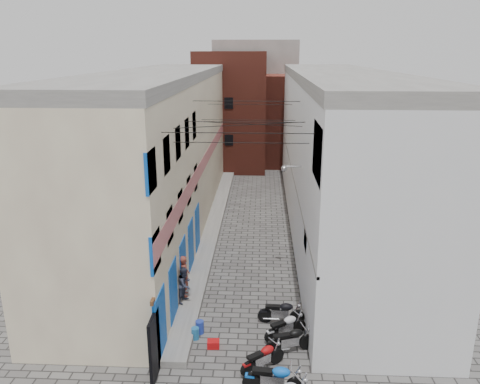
% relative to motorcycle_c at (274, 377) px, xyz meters
% --- Properties ---
extents(ground, '(90.00, 90.00, 0.00)m').
position_rel_motorcycle_c_xyz_m(ground, '(-1.25, 0.98, -0.57)').
color(ground, '#53504E').
rests_on(ground, ground).
extents(plinth, '(0.90, 26.00, 0.25)m').
position_rel_motorcycle_c_xyz_m(plinth, '(-3.30, 13.98, -0.44)').
color(plinth, slate).
rests_on(plinth, ground).
extents(building_left, '(5.10, 27.00, 9.00)m').
position_rel_motorcycle_c_xyz_m(building_left, '(-6.23, 13.93, 3.93)').
color(building_left, '#C1AE92').
rests_on(building_left, ground).
extents(building_right, '(5.94, 26.00, 9.00)m').
position_rel_motorcycle_c_xyz_m(building_right, '(3.75, 13.97, 3.94)').
color(building_right, silver).
rests_on(building_right, ground).
extents(building_far_brick_left, '(6.00, 6.00, 10.00)m').
position_rel_motorcycle_c_xyz_m(building_far_brick_left, '(-3.25, 28.98, 4.43)').
color(building_far_brick_left, maroon).
rests_on(building_far_brick_left, ground).
extents(building_far_brick_right, '(5.00, 6.00, 8.00)m').
position_rel_motorcycle_c_xyz_m(building_far_brick_right, '(1.75, 30.98, 3.43)').
color(building_far_brick_right, maroon).
rests_on(building_far_brick_right, ground).
extents(building_far_concrete, '(8.00, 5.00, 11.00)m').
position_rel_motorcycle_c_xyz_m(building_far_concrete, '(-1.25, 34.98, 4.93)').
color(building_far_concrete, slate).
rests_on(building_far_concrete, ground).
extents(far_shopfront, '(2.00, 0.30, 2.40)m').
position_rel_motorcycle_c_xyz_m(far_shopfront, '(-1.25, 26.18, 0.63)').
color(far_shopfront, black).
rests_on(far_shopfront, ground).
extents(overhead_wires, '(5.80, 13.02, 1.32)m').
position_rel_motorcycle_c_xyz_m(overhead_wires, '(-1.25, 8.62, 6.56)').
color(overhead_wires, black).
rests_on(overhead_wires, ground).
extents(motorcycle_c, '(2.01, 0.82, 1.13)m').
position_rel_motorcycle_c_xyz_m(motorcycle_c, '(0.00, 0.00, 0.00)').
color(motorcycle_c, blue).
rests_on(motorcycle_c, ground).
extents(motorcycle_d, '(1.68, 1.47, 0.99)m').
position_rel_motorcycle_c_xyz_m(motorcycle_d, '(-0.35, 1.08, -0.07)').
color(motorcycle_d, '#9C0B0C').
rests_on(motorcycle_d, ground).
extents(motorcycle_e, '(1.87, 1.08, 1.03)m').
position_rel_motorcycle_c_xyz_m(motorcycle_e, '(0.61, 2.08, -0.05)').
color(motorcycle_e, black).
rests_on(motorcycle_e, ground).
extents(motorcycle_f, '(1.77, 1.40, 1.01)m').
position_rel_motorcycle_c_xyz_m(motorcycle_f, '(0.47, 2.89, -0.06)').
color(motorcycle_f, silver).
rests_on(motorcycle_f, ground).
extents(motorcycle_g, '(1.81, 0.63, 1.03)m').
position_rel_motorcycle_c_xyz_m(motorcycle_g, '(0.35, 3.87, -0.05)').
color(motorcycle_g, black).
rests_on(motorcycle_g, ground).
extents(person_a, '(0.58, 0.74, 1.77)m').
position_rel_motorcycle_c_xyz_m(person_a, '(-3.60, 5.38, 0.57)').
color(person_a, brown).
rests_on(person_a, plinth).
extents(person_b, '(0.79, 0.88, 1.50)m').
position_rel_motorcycle_c_xyz_m(person_b, '(-3.52, 4.88, 0.43)').
color(person_b, '#2D3143').
rests_on(person_b, plinth).
extents(water_jug_near, '(0.36, 0.36, 0.44)m').
position_rel_motorcycle_c_xyz_m(water_jug_near, '(-2.80, 2.67, -0.35)').
color(water_jug_near, '#206AA3').
rests_on(water_jug_near, ground).
extents(water_jug_far, '(0.40, 0.40, 0.49)m').
position_rel_motorcycle_c_xyz_m(water_jug_far, '(-2.68, 3.04, -0.32)').
color(water_jug_far, '#2139A8').
rests_on(water_jug_far, ground).
extents(red_crate, '(0.45, 0.35, 0.26)m').
position_rel_motorcycle_c_xyz_m(red_crate, '(-2.09, 2.20, -0.44)').
color(red_crate, '#BA0D0F').
rests_on(red_crate, ground).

